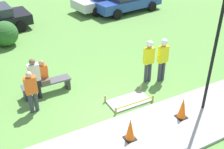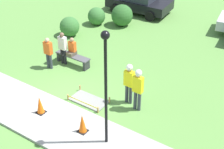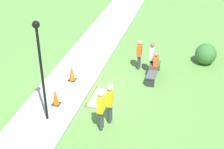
{
  "view_description": "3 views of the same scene",
  "coord_description": "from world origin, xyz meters",
  "px_view_note": "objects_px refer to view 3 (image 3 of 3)",
  "views": [
    {
      "loc": [
        -3.77,
        -6.44,
        6.14
      ],
      "look_at": [
        0.45,
        1.42,
        0.84
      ],
      "focal_mm": 45.0,
      "sensor_mm": 36.0,
      "label": 1
    },
    {
      "loc": [
        7.98,
        -8.32,
        8.6
      ],
      "look_at": [
        1.13,
        1.77,
        0.86
      ],
      "focal_mm": 55.0,
      "sensor_mm": 36.0,
      "label": 2
    },
    {
      "loc": [
        12.78,
        4.6,
        8.95
      ],
      "look_at": [
        0.21,
        1.04,
        1.06
      ],
      "focal_mm": 55.0,
      "sensor_mm": 36.0,
      "label": 3
    }
  ],
  "objects_px": {
    "bystander_in_orange_shirt": "(139,53)",
    "traffic_cone_near_patch": "(72,73)",
    "person_seated_on_bench": "(155,62)",
    "lamppost_near": "(40,59)",
    "park_bench": "(153,72)",
    "worker_assistant": "(101,106)",
    "traffic_cone_far_patch": "(56,97)",
    "worker_supervisor": "(110,100)",
    "bystander_in_gray_shirt": "(152,57)"
  },
  "relations": [
    {
      "from": "traffic_cone_far_patch",
      "to": "bystander_in_orange_shirt",
      "type": "xyz_separation_m",
      "value": [
        -4.21,
        2.78,
        0.41
      ]
    },
    {
      "from": "bystander_in_gray_shirt",
      "to": "lamppost_near",
      "type": "relative_size",
      "value": 0.39
    },
    {
      "from": "worker_supervisor",
      "to": "lamppost_near",
      "type": "distance_m",
      "value": 3.14
    },
    {
      "from": "worker_supervisor",
      "to": "worker_assistant",
      "type": "bearing_deg",
      "value": -21.13
    },
    {
      "from": "worker_supervisor",
      "to": "lamppost_near",
      "type": "bearing_deg",
      "value": -75.72
    },
    {
      "from": "worker_supervisor",
      "to": "bystander_in_orange_shirt",
      "type": "relative_size",
      "value": 1.14
    },
    {
      "from": "worker_supervisor",
      "to": "park_bench",
      "type": "bearing_deg",
      "value": 164.14
    },
    {
      "from": "worker_assistant",
      "to": "bystander_in_orange_shirt",
      "type": "distance_m",
      "value": 5.14
    },
    {
      "from": "lamppost_near",
      "to": "traffic_cone_near_patch",
      "type": "bearing_deg",
      "value": -177.91
    },
    {
      "from": "person_seated_on_bench",
      "to": "bystander_in_orange_shirt",
      "type": "relative_size",
      "value": 0.56
    },
    {
      "from": "worker_assistant",
      "to": "lamppost_near",
      "type": "height_order",
      "value": "lamppost_near"
    },
    {
      "from": "traffic_cone_near_patch",
      "to": "bystander_in_orange_shirt",
      "type": "relative_size",
      "value": 0.47
    },
    {
      "from": "traffic_cone_far_patch",
      "to": "worker_supervisor",
      "type": "height_order",
      "value": "worker_supervisor"
    },
    {
      "from": "traffic_cone_far_patch",
      "to": "park_bench",
      "type": "xyz_separation_m",
      "value": [
        -3.49,
        3.66,
        -0.12
      ]
    },
    {
      "from": "worker_supervisor",
      "to": "traffic_cone_far_patch",
      "type": "bearing_deg",
      "value": -98.48
    },
    {
      "from": "worker_supervisor",
      "to": "bystander_in_gray_shirt",
      "type": "distance_m",
      "value": 4.39
    },
    {
      "from": "traffic_cone_near_patch",
      "to": "bystander_in_gray_shirt",
      "type": "bearing_deg",
      "value": 117.85
    },
    {
      "from": "traffic_cone_near_patch",
      "to": "lamppost_near",
      "type": "relative_size",
      "value": 0.18
    },
    {
      "from": "traffic_cone_near_patch",
      "to": "worker_assistant",
      "type": "bearing_deg",
      "value": 39.23
    },
    {
      "from": "bystander_in_orange_shirt",
      "to": "bystander_in_gray_shirt",
      "type": "relative_size",
      "value": 0.95
    },
    {
      "from": "worker_assistant",
      "to": "bystander_in_gray_shirt",
      "type": "relative_size",
      "value": 1.11
    },
    {
      "from": "bystander_in_gray_shirt",
      "to": "worker_supervisor",
      "type": "bearing_deg",
      "value": -12.01
    },
    {
      "from": "worker_assistant",
      "to": "bystander_in_gray_shirt",
      "type": "height_order",
      "value": "worker_assistant"
    },
    {
      "from": "worker_assistant",
      "to": "lamppost_near",
      "type": "bearing_deg",
      "value": -87.23
    },
    {
      "from": "traffic_cone_far_patch",
      "to": "worker_assistant",
      "type": "distance_m",
      "value": 2.61
    },
    {
      "from": "person_seated_on_bench",
      "to": "lamppost_near",
      "type": "xyz_separation_m",
      "value": [
        4.57,
        -3.65,
        2.02
      ]
    },
    {
      "from": "traffic_cone_far_patch",
      "to": "lamppost_near",
      "type": "relative_size",
      "value": 0.18
    },
    {
      "from": "park_bench",
      "to": "worker_assistant",
      "type": "xyz_separation_m",
      "value": [
        4.4,
        -1.3,
        0.77
      ]
    },
    {
      "from": "traffic_cone_near_patch",
      "to": "worker_assistant",
      "type": "relative_size",
      "value": 0.41
    },
    {
      "from": "worker_supervisor",
      "to": "lamppost_near",
      "type": "height_order",
      "value": "lamppost_near"
    },
    {
      "from": "bystander_in_orange_shirt",
      "to": "bystander_in_gray_shirt",
      "type": "xyz_separation_m",
      "value": [
        0.3,
        0.69,
        0.05
      ]
    },
    {
      "from": "traffic_cone_near_patch",
      "to": "worker_supervisor",
      "type": "bearing_deg",
      "value": 47.12
    },
    {
      "from": "person_seated_on_bench",
      "to": "bystander_in_gray_shirt",
      "type": "relative_size",
      "value": 0.53
    },
    {
      "from": "park_bench",
      "to": "bystander_in_orange_shirt",
      "type": "xyz_separation_m",
      "value": [
        -0.72,
        -0.88,
        0.54
      ]
    },
    {
      "from": "traffic_cone_near_patch",
      "to": "lamppost_near",
      "type": "distance_m",
      "value": 3.9
    },
    {
      "from": "traffic_cone_near_patch",
      "to": "park_bench",
      "type": "xyz_separation_m",
      "value": [
        -1.44,
        3.72,
        -0.11
      ]
    },
    {
      "from": "lamppost_near",
      "to": "bystander_in_gray_shirt",
      "type": "bearing_deg",
      "value": 145.28
    },
    {
      "from": "bystander_in_gray_shirt",
      "to": "lamppost_near",
      "type": "height_order",
      "value": "lamppost_near"
    },
    {
      "from": "traffic_cone_near_patch",
      "to": "bystander_in_orange_shirt",
      "type": "bearing_deg",
      "value": 127.3
    },
    {
      "from": "traffic_cone_far_patch",
      "to": "bystander_in_gray_shirt",
      "type": "relative_size",
      "value": 0.46
    },
    {
      "from": "bystander_in_orange_shirt",
      "to": "bystander_in_gray_shirt",
      "type": "bearing_deg",
      "value": 66.72
    },
    {
      "from": "worker_supervisor",
      "to": "worker_assistant",
      "type": "xyz_separation_m",
      "value": [
        0.53,
        -0.2,
        0.03
      ]
    },
    {
      "from": "bystander_in_orange_shirt",
      "to": "traffic_cone_near_patch",
      "type": "bearing_deg",
      "value": -52.7
    },
    {
      "from": "traffic_cone_near_patch",
      "to": "traffic_cone_far_patch",
      "type": "relative_size",
      "value": 0.98
    },
    {
      "from": "person_seated_on_bench",
      "to": "lamppost_near",
      "type": "relative_size",
      "value": 0.21
    },
    {
      "from": "traffic_cone_near_patch",
      "to": "bystander_in_gray_shirt",
      "type": "xyz_separation_m",
      "value": [
        -1.87,
        3.53,
        0.47
      ]
    },
    {
      "from": "bystander_in_gray_shirt",
      "to": "lamppost_near",
      "type": "bearing_deg",
      "value": -34.72
    },
    {
      "from": "traffic_cone_near_patch",
      "to": "traffic_cone_far_patch",
      "type": "distance_m",
      "value": 2.05
    },
    {
      "from": "bystander_in_orange_shirt",
      "to": "bystander_in_gray_shirt",
      "type": "height_order",
      "value": "bystander_in_gray_shirt"
    },
    {
      "from": "park_bench",
      "to": "traffic_cone_near_patch",
      "type": "bearing_deg",
      "value": -68.84
    }
  ]
}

